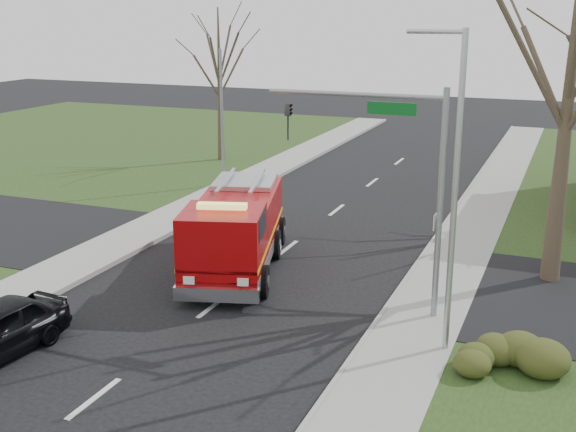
% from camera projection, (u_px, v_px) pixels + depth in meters
% --- Properties ---
extents(ground, '(120.00, 120.00, 0.00)m').
position_uv_depth(ground, '(214.00, 306.00, 22.27)').
color(ground, black).
rests_on(ground, ground).
extents(sidewalk_right, '(2.40, 80.00, 0.15)m').
position_uv_depth(sidewalk_right, '(412.00, 336.00, 20.01)').
color(sidewalk_right, gray).
rests_on(sidewalk_right, ground).
extents(sidewalk_left, '(2.40, 80.00, 0.15)m').
position_uv_depth(sidewalk_left, '(52.00, 277.00, 24.50)').
color(sidewalk_left, gray).
rests_on(sidewalk_left, ground).
extents(hedge_corner, '(2.80, 2.00, 0.90)m').
position_uv_depth(hedge_corner, '(515.00, 352.00, 17.96)').
color(hedge_corner, '#2C3714').
rests_on(hedge_corner, lawn_right).
extents(bare_tree_near, '(6.00, 6.00, 12.00)m').
position_uv_depth(bare_tree_near, '(573.00, 57.00, 22.15)').
color(bare_tree_near, '#403425').
rests_on(bare_tree_near, ground).
extents(bare_tree_left, '(4.50, 4.50, 9.00)m').
position_uv_depth(bare_tree_left, '(219.00, 68.00, 42.20)').
color(bare_tree_left, '#403425').
rests_on(bare_tree_left, ground).
extents(traffic_signal_mast, '(5.29, 0.18, 6.80)m').
position_uv_depth(traffic_signal_mast, '(397.00, 160.00, 20.43)').
color(traffic_signal_mast, gray).
rests_on(traffic_signal_mast, ground).
extents(streetlight_pole, '(1.48, 0.16, 8.40)m').
position_uv_depth(streetlight_pole, '(453.00, 186.00, 18.00)').
color(streetlight_pole, '#B7BABF').
rests_on(streetlight_pole, ground).
extents(utility_pole_far, '(0.14, 0.14, 7.00)m').
position_uv_depth(utility_pole_far, '(222.00, 120.00, 36.25)').
color(utility_pole_far, gray).
rests_on(utility_pole_far, ground).
extents(fire_engine, '(4.68, 7.95, 3.04)m').
position_uv_depth(fire_engine, '(235.00, 232.00, 25.05)').
color(fire_engine, '#9A0709').
rests_on(fire_engine, ground).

